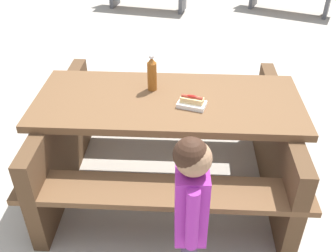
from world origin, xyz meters
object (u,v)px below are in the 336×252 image
(hotdog_tray, at_px, (192,102))
(child_in_coat, at_px, (191,206))
(soda_bottle, at_px, (152,74))
(picnic_table, at_px, (168,135))

(hotdog_tray, bearing_deg, child_in_coat, -103.74)
(soda_bottle, distance_m, child_in_coat, 1.10)
(hotdog_tray, height_order, child_in_coat, child_in_coat)
(picnic_table, bearing_deg, hotdog_tray, -43.39)
(child_in_coat, bearing_deg, soda_bottle, 90.98)
(soda_bottle, distance_m, hotdog_tray, 0.36)
(soda_bottle, relative_size, child_in_coat, 0.23)
(picnic_table, relative_size, child_in_coat, 1.88)
(soda_bottle, xyz_separation_m, child_in_coat, (0.02, -1.09, -0.16))
(soda_bottle, bearing_deg, hotdog_tray, -51.37)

